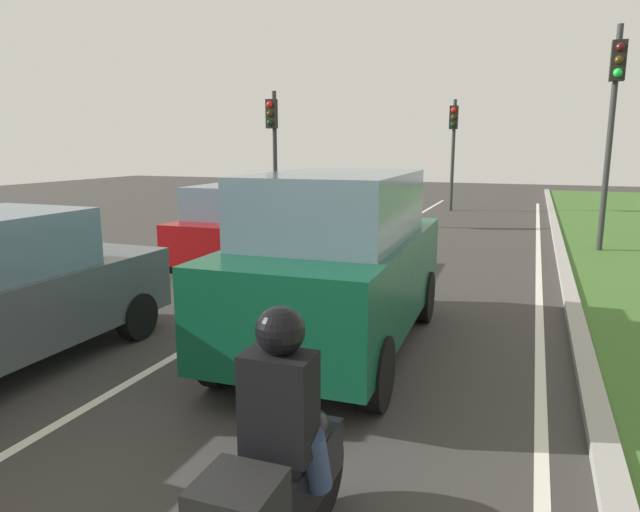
{
  "coord_description": "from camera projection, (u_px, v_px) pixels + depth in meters",
  "views": [
    {
      "loc": [
        3.38,
        2.44,
        2.6
      ],
      "look_at": [
        0.85,
        9.1,
        1.2
      ],
      "focal_mm": 31.5,
      "sensor_mm": 36.0,
      "label": 1
    }
  ],
  "objects": [
    {
      "name": "ground_plane",
      "position": [
        363.0,
        267.0,
        12.28
      ],
      "size": [
        60.0,
        60.0,
        0.0
      ],
      "primitive_type": "plane",
      "color": "#383533"
    },
    {
      "name": "car_hatchback_far",
      "position": [
        238.0,
        226.0,
        12.24
      ],
      "size": [
        1.82,
        3.75,
        1.78
      ],
      "rotation": [
        0.0,
        0.0,
        0.03
      ],
      "color": "maroon",
      "rests_on": "ground"
    },
    {
      "name": "car_suv_ahead",
      "position": [
        338.0,
        261.0,
        7.08
      ],
      "size": [
        2.09,
        4.56,
        2.28
      ],
      "rotation": [
        0.0,
        0.0,
        0.03
      ],
      "color": "#0C472D",
      "rests_on": "ground"
    },
    {
      "name": "curb_right",
      "position": [
        567.0,
        280.0,
        10.84
      ],
      "size": [
        0.24,
        48.0,
        0.12
      ],
      "primitive_type": "cube",
      "color": "#9E9B93",
      "rests_on": "ground"
    },
    {
      "name": "lane_line_center",
      "position": [
        333.0,
        264.0,
        12.53
      ],
      "size": [
        0.12,
        32.0,
        0.01
      ],
      "primitive_type": "cube",
      "color": "silver",
      "rests_on": "ground"
    },
    {
      "name": "lane_line_right_edge",
      "position": [
        539.0,
        280.0,
        11.03
      ],
      "size": [
        0.12,
        32.0,
        0.01
      ],
      "primitive_type": "cube",
      "color": "silver",
      "rests_on": "ground"
    },
    {
      "name": "traffic_light_overhead_left",
      "position": [
        273.0,
        136.0,
        17.97
      ],
      "size": [
        0.32,
        0.5,
        4.32
      ],
      "color": "#2D2D2D",
      "rests_on": "ground"
    },
    {
      "name": "motorcycle",
      "position": [
        279.0,
        504.0,
        3.24
      ],
      "size": [
        0.4,
        1.9,
        1.01
      ],
      "rotation": [
        0.0,
        0.0,
        0.01
      ],
      "color": "black",
      "rests_on": "ground"
    },
    {
      "name": "traffic_light_far_median",
      "position": [
        453.0,
        136.0,
        22.29
      ],
      "size": [
        0.32,
        0.5,
        4.41
      ],
      "color": "#2D2D2D",
      "rests_on": "ground"
    },
    {
      "name": "traffic_light_near_right",
      "position": [
        613.0,
        105.0,
        13.17
      ],
      "size": [
        0.32,
        0.5,
        5.37
      ],
      "color": "#2D2D2D",
      "rests_on": "ground"
    },
    {
      "name": "rider_person",
      "position": [
        281.0,
        400.0,
        3.16
      ],
      "size": [
        0.5,
        0.4,
        1.16
      ],
      "rotation": [
        0.0,
        0.0,
        0.01
      ],
      "color": "black",
      "rests_on": "ground"
    }
  ]
}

